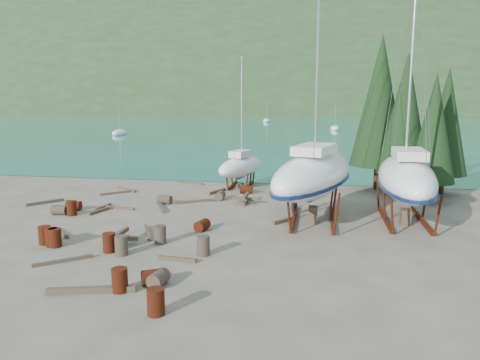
% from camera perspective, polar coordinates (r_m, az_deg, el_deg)
% --- Properties ---
extents(ground, '(600.00, 600.00, 0.00)m').
position_cam_1_polar(ground, '(24.24, -6.70, -6.63)').
color(ground, '#585345').
rests_on(ground, ground).
extents(bay_water, '(700.00, 700.00, 0.00)m').
position_cam_1_polar(bay_water, '(337.41, 8.52, 8.76)').
color(bay_water, '#1B6D88').
rests_on(bay_water, ground).
extents(far_hill, '(800.00, 360.00, 110.00)m').
position_cam_1_polar(far_hill, '(342.41, 8.53, 8.78)').
color(far_hill, '#23361B').
rests_on(far_hill, ground).
extents(far_house_left, '(6.60, 5.60, 5.60)m').
position_cam_1_polar(far_house_left, '(222.51, -7.97, 8.92)').
color(far_house_left, beige).
rests_on(far_house_left, ground).
extents(far_house_center, '(6.60, 5.60, 5.60)m').
position_cam_1_polar(far_house_center, '(213.97, 2.43, 8.97)').
color(far_house_center, beige).
rests_on(far_house_center, ground).
extents(far_house_right, '(6.60, 5.60, 5.60)m').
position_cam_1_polar(far_house_right, '(213.60, 16.01, 8.59)').
color(far_house_right, beige).
rests_on(far_house_right, ground).
extents(cypress_near_right, '(3.60, 3.60, 10.00)m').
position_cam_1_polar(cypress_near_right, '(34.80, 19.48, 7.61)').
color(cypress_near_right, black).
rests_on(cypress_near_right, ground).
extents(cypress_mid_right, '(3.06, 3.06, 8.50)m').
position_cam_1_polar(cypress_mid_right, '(33.17, 22.54, 5.81)').
color(cypress_mid_right, black).
rests_on(cypress_mid_right, ground).
extents(cypress_back_left, '(4.14, 4.14, 11.50)m').
position_cam_1_polar(cypress_back_left, '(36.54, 16.69, 9.21)').
color(cypress_back_left, black).
rests_on(cypress_back_left, ground).
extents(cypress_far_right, '(3.24, 3.24, 9.00)m').
position_cam_1_polar(cypress_far_right, '(36.42, 23.84, 6.49)').
color(cypress_far_right, black).
rests_on(cypress_far_right, ground).
extents(moored_boat_left, '(2.00, 5.00, 6.05)m').
position_cam_1_polar(moored_boat_left, '(90.28, -14.47, 5.58)').
color(moored_boat_left, white).
rests_on(moored_boat_left, ground).
extents(moored_boat_mid, '(2.00, 5.00, 6.05)m').
position_cam_1_polar(moored_boat_mid, '(102.54, 11.49, 6.19)').
color(moored_boat_mid, white).
rests_on(moored_boat_mid, ground).
extents(moored_boat_far, '(2.00, 5.00, 6.05)m').
position_cam_1_polar(moored_boat_far, '(133.24, 3.27, 7.22)').
color(moored_boat_far, white).
rests_on(moored_boat_far, ground).
extents(large_sailboat_near, '(6.01, 11.02, 16.67)m').
position_cam_1_polar(large_sailboat_near, '(26.58, 9.02, 0.74)').
color(large_sailboat_near, white).
rests_on(large_sailboat_near, ground).
extents(large_sailboat_far, '(3.28, 9.96, 15.59)m').
position_cam_1_polar(large_sailboat_far, '(27.54, 19.60, 0.31)').
color(large_sailboat_far, white).
rests_on(large_sailboat_far, ground).
extents(small_sailboat_shore, '(3.81, 6.52, 9.97)m').
position_cam_1_polar(small_sailboat_shore, '(36.41, 0.12, 1.72)').
color(small_sailboat_shore, white).
rests_on(small_sailboat_shore, ground).
extents(worker, '(0.67, 0.76, 1.74)m').
position_cam_1_polar(worker, '(28.03, 6.65, -2.51)').
color(worker, '#11224E').
rests_on(worker, ground).
extents(drum_0, '(0.58, 0.58, 0.88)m').
position_cam_1_polar(drum_0, '(24.33, -22.70, -6.22)').
color(drum_0, '#58230F').
rests_on(drum_0, ground).
extents(drum_1, '(0.70, 0.95, 0.58)m').
position_cam_1_polar(drum_1, '(18.00, -9.91, -11.75)').
color(drum_1, '#2D2823').
rests_on(drum_1, ground).
extents(drum_2, '(0.91, 0.63, 0.58)m').
position_cam_1_polar(drum_2, '(30.88, -19.61, -2.96)').
color(drum_2, '#58230F').
rests_on(drum_2, ground).
extents(drum_3, '(0.58, 0.58, 0.88)m').
position_cam_1_polar(drum_3, '(17.75, -14.45, -11.72)').
color(drum_3, '#58230F').
rests_on(drum_3, ground).
extents(drum_4, '(0.91, 0.63, 0.58)m').
position_cam_1_polar(drum_4, '(34.10, 0.74, -1.18)').
color(drum_4, '#58230F').
rests_on(drum_4, ground).
extents(drum_5, '(0.58, 0.58, 0.88)m').
position_cam_1_polar(drum_5, '(21.00, -4.50, -7.98)').
color(drum_5, '#2D2823').
rests_on(drum_5, ground).
extents(drum_6, '(0.78, 1.00, 0.58)m').
position_cam_1_polar(drum_6, '(24.79, -4.64, -5.52)').
color(drum_6, '#58230F').
rests_on(drum_6, ground).
extents(drum_7, '(0.58, 0.58, 0.88)m').
position_cam_1_polar(drum_7, '(15.78, -10.22, -14.40)').
color(drum_7, '#58230F').
rests_on(drum_7, ground).
extents(drum_8, '(0.58, 0.58, 0.88)m').
position_cam_1_polar(drum_8, '(29.54, -19.84, -3.25)').
color(drum_8, '#58230F').
rests_on(drum_8, ground).
extents(drum_9, '(0.95, 0.69, 0.58)m').
position_cam_1_polar(drum_9, '(31.18, -9.16, -2.38)').
color(drum_9, '#2D2823').
rests_on(drum_9, ground).
extents(drum_10, '(0.58, 0.58, 0.88)m').
position_cam_1_polar(drum_10, '(23.70, -21.60, -6.57)').
color(drum_10, '#58230F').
rests_on(drum_10, ground).
extents(drum_11, '(0.61, 0.90, 0.58)m').
position_cam_1_polar(drum_11, '(32.06, -2.43, -1.91)').
color(drum_11, '#2D2823').
rests_on(drum_11, ground).
extents(drum_12, '(1.05, 0.93, 0.58)m').
position_cam_1_polar(drum_12, '(18.19, -10.48, -11.53)').
color(drum_12, '#58230F').
rests_on(drum_12, ground).
extents(drum_13, '(0.58, 0.58, 0.88)m').
position_cam_1_polar(drum_13, '(23.88, -21.98, -6.47)').
color(drum_13, '#58230F').
rests_on(drum_13, ground).
extents(drum_14, '(0.58, 0.58, 0.88)m').
position_cam_1_polar(drum_14, '(22.17, -15.66, -7.35)').
color(drum_14, '#58230F').
rests_on(drum_14, ground).
extents(drum_15, '(0.89, 0.59, 0.58)m').
position_cam_1_polar(drum_15, '(29.97, -21.12, -3.44)').
color(drum_15, '#2D2823').
rests_on(drum_15, ground).
extents(drum_16, '(0.58, 0.58, 0.88)m').
position_cam_1_polar(drum_16, '(21.61, -14.26, -7.74)').
color(drum_16, '#2D2823').
rests_on(drum_16, ground).
extents(drum_17, '(0.58, 0.58, 0.88)m').
position_cam_1_polar(drum_17, '(22.88, -9.71, -6.57)').
color(drum_17, '#2D2823').
rests_on(drum_17, ground).
extents(timber_0, '(2.10, 1.60, 0.14)m').
position_cam_1_polar(timber_0, '(36.29, -13.71, -1.13)').
color(timber_0, brown).
rests_on(timber_0, ground).
extents(timber_1, '(1.16, 1.42, 0.19)m').
position_cam_1_polar(timber_1, '(26.46, 5.32, -4.96)').
color(timber_1, brown).
rests_on(timber_1, ground).
extents(timber_2, '(1.67, 2.02, 0.19)m').
position_cam_1_polar(timber_2, '(33.48, -22.67, -2.52)').
color(timber_2, brown).
rests_on(timber_2, ground).
extents(timber_3, '(1.99, 1.72, 0.15)m').
position_cam_1_polar(timber_3, '(21.56, -20.77, -9.17)').
color(timber_3, brown).
rests_on(timber_3, ground).
extents(timber_4, '(0.63, 1.75, 0.17)m').
position_cam_1_polar(timber_4, '(29.86, -16.81, -3.64)').
color(timber_4, brown).
rests_on(timber_4, ground).
extents(timber_5, '(1.28, 2.48, 0.16)m').
position_cam_1_polar(timber_5, '(24.67, -11.21, -6.26)').
color(timber_5, brown).
rests_on(timber_5, ground).
extents(timber_6, '(0.98, 1.94, 0.19)m').
position_cam_1_polar(timber_6, '(34.44, -2.83, -1.41)').
color(timber_6, brown).
rests_on(timber_6, ground).
extents(timber_7, '(1.73, 0.34, 0.17)m').
position_cam_1_polar(timber_7, '(20.50, -7.68, -9.54)').
color(timber_7, brown).
rests_on(timber_7, ground).
extents(timber_8, '(1.22, 2.09, 0.19)m').
position_cam_1_polar(timber_8, '(29.78, -9.62, -3.36)').
color(timber_8, brown).
rests_on(timber_8, ground).
extents(timber_9, '(2.34, 0.74, 0.15)m').
position_cam_1_polar(timber_9, '(38.19, -6.09, -0.35)').
color(timber_9, brown).
rests_on(timber_9, ground).
extents(timber_10, '(2.37, 1.54, 0.16)m').
position_cam_1_polar(timber_10, '(31.38, -5.50, -2.60)').
color(timber_10, brown).
rests_on(timber_10, ground).
extents(timber_11, '(2.18, 0.52, 0.15)m').
position_cam_1_polar(timber_11, '(30.42, -14.57, -3.30)').
color(timber_11, brown).
rests_on(timber_11, ground).
extents(timber_12, '(1.70, 1.52, 0.17)m').
position_cam_1_polar(timber_12, '(25.85, -21.07, -6.00)').
color(timber_12, brown).
rests_on(timber_12, ground).
extents(timber_15, '(2.06, 1.96, 0.15)m').
position_cam_1_polar(timber_15, '(35.26, -14.65, -1.49)').
color(timber_15, brown).
rests_on(timber_15, ground).
extents(timber_16, '(3.10, 1.02, 0.23)m').
position_cam_1_polar(timber_16, '(18.03, -17.68, -12.66)').
color(timber_16, brown).
rests_on(timber_16, ground).
extents(timber_17, '(0.31, 2.14, 0.16)m').
position_cam_1_polar(timber_17, '(30.70, -16.48, -3.26)').
color(timber_17, brown).
rests_on(timber_17, ground).
extents(timber_pile_fore, '(1.80, 1.80, 0.60)m').
position_cam_1_polar(timber_pile_fore, '(23.27, -14.44, -6.83)').
color(timber_pile_fore, brown).
rests_on(timber_pile_fore, ground).
extents(timber_pile_aft, '(1.80, 1.80, 0.60)m').
position_cam_1_polar(timber_pile_aft, '(30.95, 0.68, -2.32)').
color(timber_pile_aft, brown).
rests_on(timber_pile_aft, ground).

